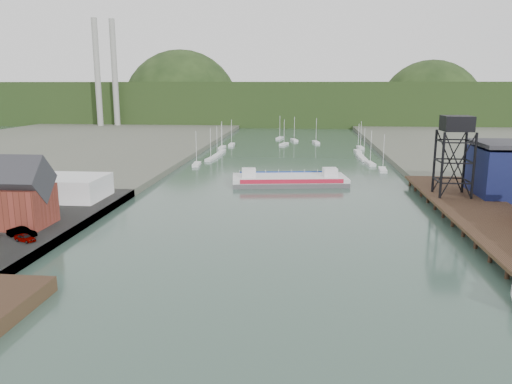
% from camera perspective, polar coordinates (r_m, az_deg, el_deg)
% --- Properties ---
extents(ground, '(600.00, 600.00, 0.00)m').
position_cam_1_polar(ground, '(50.65, -0.85, -16.20)').
color(ground, '#2C453B').
rests_on(ground, ground).
extents(east_pier, '(14.00, 70.00, 2.45)m').
position_cam_1_polar(east_pier, '(97.42, 24.54, -2.14)').
color(east_pier, black).
rests_on(east_pier, ground).
extents(harbor_building, '(12.20, 8.20, 8.90)m').
position_cam_1_polar(harbor_building, '(89.74, -26.22, -0.69)').
color(harbor_building, '#5B241A').
rests_on(harbor_building, west_quay).
extents(white_shed, '(18.00, 12.00, 4.50)m').
position_cam_1_polar(white_shed, '(108.18, -21.54, 0.50)').
color(white_shed, silver).
rests_on(white_shed, west_quay).
extents(lift_tower, '(6.50, 6.50, 16.00)m').
position_cam_1_polar(lift_tower, '(106.95, 21.94, 6.74)').
color(lift_tower, black).
rests_on(lift_tower, east_pier).
extents(marina_sailboats, '(57.71, 92.65, 0.90)m').
position_cam_1_polar(marina_sailboats, '(184.37, 3.95, 4.69)').
color(marina_sailboats, silver).
rests_on(marina_sailboats, ground).
extents(smokestacks, '(11.20, 8.20, 60.00)m').
position_cam_1_polar(smokestacks, '(298.31, -16.76, 12.75)').
color(smokestacks, '#979792').
rests_on(smokestacks, ground).
extents(distant_hills, '(500.00, 120.00, 80.00)m').
position_cam_1_polar(distant_hills, '(346.06, 4.08, 9.80)').
color(distant_hills, black).
rests_on(distant_hills, ground).
extents(chain_ferry, '(29.20, 14.87, 4.02)m').
position_cam_1_polar(chain_ferry, '(123.61, 3.84, 1.41)').
color(chain_ferry, '#4D4D50').
rests_on(chain_ferry, ground).
extents(car_west_a, '(3.74, 2.62, 1.18)m').
position_cam_1_polar(car_west_a, '(80.62, -24.89, -4.76)').
color(car_west_a, '#999999').
rests_on(car_west_a, west_quay).
extents(car_west_b, '(4.80, 2.66, 1.50)m').
position_cam_1_polar(car_west_b, '(83.09, -25.20, -4.20)').
color(car_west_b, '#999999').
rests_on(car_west_b, west_quay).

